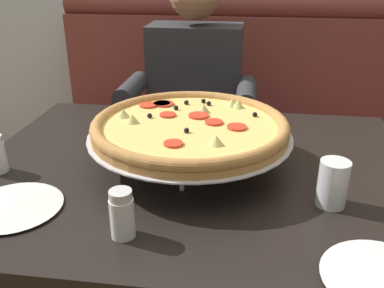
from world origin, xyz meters
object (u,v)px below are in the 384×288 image
at_px(pizza, 190,127).
at_px(drinking_glass, 332,186).
at_px(dining_table, 195,194).
at_px(shaker_pepper_flakes, 122,217).
at_px(diner_main, 192,102).
at_px(plate_near_left, 13,205).
at_px(booth_bench, 219,145).
at_px(patio_chair, 79,67).

xyz_separation_m(pizza, drinking_glass, (0.35, -0.16, -0.06)).
relative_size(dining_table, shaker_pepper_flakes, 11.53).
height_order(dining_table, pizza, pizza).
height_order(diner_main, drinking_glass, diner_main).
bearing_deg(plate_near_left, drinking_glass, 9.24).
xyz_separation_m(booth_bench, drinking_glass, (0.34, -1.09, 0.40)).
relative_size(dining_table, drinking_glass, 11.00).
height_order(dining_table, diner_main, diner_main).
height_order(dining_table, plate_near_left, plate_near_left).
bearing_deg(diner_main, pizza, -82.59).
bearing_deg(shaker_pepper_flakes, plate_near_left, 166.89).
height_order(shaker_pepper_flakes, plate_near_left, shaker_pepper_flakes).
distance_m(dining_table, diner_main, 0.69).
relative_size(diner_main, patio_chair, 1.48).
height_order(pizza, drinking_glass, pizza).
distance_m(diner_main, pizza, 0.69).
bearing_deg(pizza, diner_main, 97.41).
xyz_separation_m(plate_near_left, patio_chair, (-0.76, 2.24, -0.24)).
relative_size(booth_bench, drinking_glass, 15.11).
xyz_separation_m(drinking_glass, patio_chair, (-1.48, 2.12, -0.28)).
xyz_separation_m(diner_main, shaker_pepper_flakes, (-0.00, -1.01, 0.09)).
xyz_separation_m(diner_main, plate_near_left, (-0.28, -0.94, 0.05)).
bearing_deg(drinking_glass, pizza, 155.02).
bearing_deg(pizza, booth_bench, 89.03).
height_order(booth_bench, dining_table, booth_bench).
bearing_deg(drinking_glass, shaker_pepper_flakes, -157.61).
distance_m(dining_table, shaker_pepper_flakes, 0.37).
bearing_deg(booth_bench, dining_table, -90.00).
bearing_deg(dining_table, shaker_pepper_flakes, -107.55).
relative_size(diner_main, shaker_pepper_flakes, 12.05).
bearing_deg(dining_table, booth_bench, 90.00).
height_order(dining_table, drinking_glass, drinking_glass).
bearing_deg(diner_main, shaker_pepper_flakes, -90.18).
xyz_separation_m(pizza, plate_near_left, (-0.37, -0.28, -0.10)).
distance_m(booth_bench, patio_chair, 1.55).
distance_m(pizza, drinking_glass, 0.39).
relative_size(booth_bench, shaker_pepper_flakes, 15.84).
relative_size(drinking_glass, patio_chair, 0.13).
height_order(shaker_pepper_flakes, patio_chair, patio_chair).
xyz_separation_m(booth_bench, plate_near_left, (-0.38, -1.21, 0.36)).
distance_m(booth_bench, dining_table, 0.98).
distance_m(dining_table, pizza, 0.20).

